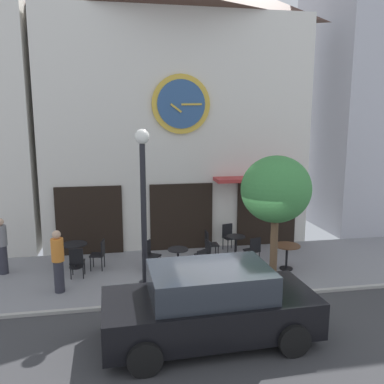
% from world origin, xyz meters
% --- Properties ---
extents(ground_plane, '(27.96, 9.83, 0.13)m').
position_xyz_m(ground_plane, '(0.00, -0.66, -0.02)').
color(ground_plane, gray).
extents(clock_building, '(9.27, 3.84, 9.82)m').
position_xyz_m(clock_building, '(-0.57, 5.49, 5.06)').
color(clock_building, silver).
rests_on(clock_building, ground_plane).
extents(neighbor_building_right, '(5.01, 4.77, 11.89)m').
position_xyz_m(neighbor_building_right, '(8.02, 6.62, 5.95)').
color(neighbor_building_right, '#B2B2BC').
rests_on(neighbor_building_right, ground_plane).
extents(street_lamp, '(0.36, 0.36, 4.24)m').
position_xyz_m(street_lamp, '(-2.05, 0.67, 2.15)').
color(street_lamp, black).
rests_on(street_lamp, ground_plane).
extents(street_tree, '(1.86, 1.67, 3.55)m').
position_xyz_m(street_tree, '(1.40, 0.66, 2.64)').
color(street_tree, brown).
rests_on(street_tree, ground_plane).
extents(cafe_table_leftmost, '(0.74, 0.74, 0.75)m').
position_xyz_m(cafe_table_leftmost, '(-4.03, 2.98, 0.55)').
color(cafe_table_leftmost, black).
rests_on(cafe_table_leftmost, ground_plane).
extents(cafe_table_rightmost, '(0.60, 0.60, 0.72)m').
position_xyz_m(cafe_table_rightmost, '(-1.00, 2.07, 0.47)').
color(cafe_table_rightmost, black).
rests_on(cafe_table_rightmost, ground_plane).
extents(cafe_table_center_left, '(0.62, 0.62, 0.73)m').
position_xyz_m(cafe_table_center_left, '(1.02, 2.97, 0.48)').
color(cafe_table_center_left, black).
rests_on(cafe_table_center_left, ground_plane).
extents(cafe_table_near_door, '(0.79, 0.79, 0.75)m').
position_xyz_m(cafe_table_near_door, '(2.26, 1.74, 0.56)').
color(cafe_table_near_door, black).
rests_on(cafe_table_near_door, ground_plane).
extents(cafe_chair_outer, '(0.49, 0.49, 0.90)m').
position_xyz_m(cafe_chair_outer, '(1.02, 3.80, 0.53)').
color(cafe_chair_outer, black).
rests_on(cafe_chair_outer, ground_plane).
extents(cafe_chair_right_end, '(0.41, 0.41, 0.90)m').
position_xyz_m(cafe_chair_right_end, '(-3.89, 2.13, 0.53)').
color(cafe_chair_right_end, black).
rests_on(cafe_chair_right_end, ground_plane).
extents(cafe_chair_corner, '(0.50, 0.50, 0.90)m').
position_xyz_m(cafe_chair_corner, '(1.37, 2.22, 0.53)').
color(cafe_chair_corner, black).
rests_on(cafe_chair_corner, ground_plane).
extents(cafe_chair_near_lamp, '(0.55, 0.55, 0.90)m').
position_xyz_m(cafe_chair_near_lamp, '(-1.80, 2.37, 0.53)').
color(cafe_chair_near_lamp, black).
rests_on(cafe_chair_near_lamp, ground_plane).
extents(cafe_chair_under_awning, '(0.41, 0.41, 0.90)m').
position_xyz_m(cafe_chair_under_awning, '(0.18, 3.09, 0.53)').
color(cafe_chair_under_awning, black).
rests_on(cafe_chair_under_awning, ground_plane).
extents(cafe_chair_mid_row, '(0.47, 0.47, 0.90)m').
position_xyz_m(cafe_chair_mid_row, '(-0.17, 2.13, 0.53)').
color(cafe_chair_mid_row, black).
rests_on(cafe_chair_mid_row, ground_plane).
extents(cafe_chair_near_tree, '(0.47, 0.47, 0.90)m').
position_xyz_m(cafe_chair_near_tree, '(-3.28, 2.71, 0.53)').
color(cafe_chair_near_tree, black).
rests_on(cafe_chair_near_tree, ground_plane).
extents(cafe_chair_facing_street, '(0.56, 0.56, 0.90)m').
position_xyz_m(cafe_chair_facing_street, '(-0.48, 1.41, 0.53)').
color(cafe_chair_facing_street, black).
rests_on(cafe_chair_facing_street, ground_plane).
extents(pedestrian_orange, '(0.45, 0.45, 1.67)m').
position_xyz_m(pedestrian_orange, '(-4.25, 1.25, 0.86)').
color(pedestrian_orange, '#2D2D38').
rests_on(pedestrian_orange, ground_plane).
extents(pedestrian_grey, '(0.35, 0.35, 1.67)m').
position_xyz_m(pedestrian_grey, '(-6.05, 2.85, 0.86)').
color(pedestrian_grey, '#2D2D38').
rests_on(pedestrian_grey, ground_plane).
extents(parked_car_black, '(4.36, 2.14, 1.55)m').
position_xyz_m(parked_car_black, '(-0.88, -1.67, 0.76)').
color(parked_car_black, black).
rests_on(parked_car_black, ground_plane).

